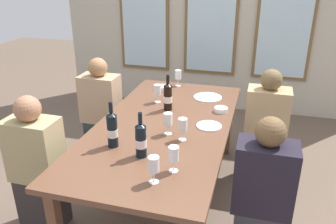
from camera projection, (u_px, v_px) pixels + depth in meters
ground_plane at (164, 198)px, 3.11m from camera, size 12.00×12.00×0.00m
back_wall_with_windows at (212, 4)px, 4.57m from camera, size 4.26×0.10×2.90m
dining_table at (164, 131)px, 2.84m from camera, size 1.06×2.13×0.74m
white_plate_0 at (209, 126)px, 2.76m from camera, size 0.20×0.20×0.01m
white_plate_1 at (208, 97)px, 3.36m from camera, size 0.27×0.27×0.01m
wine_bottle_0 at (140, 140)px, 2.29m from camera, size 0.08×0.08×0.32m
wine_bottle_1 at (112, 129)px, 2.42m from camera, size 0.08×0.08×0.34m
wine_bottle_2 at (168, 97)px, 3.03m from camera, size 0.08×0.08×0.32m
tasting_bowl_0 at (221, 110)px, 3.03m from camera, size 0.12×0.12×0.04m
tasting_bowl_1 at (162, 88)px, 3.56m from camera, size 0.14×0.14×0.04m
wine_glass_0 at (174, 154)px, 2.12m from camera, size 0.07×0.07×0.17m
wine_glass_1 at (183, 126)px, 2.51m from camera, size 0.07×0.07×0.17m
wine_glass_2 at (178, 75)px, 3.64m from camera, size 0.07×0.07×0.17m
wine_glass_3 at (168, 120)px, 2.60m from camera, size 0.07×0.07×0.17m
wine_glass_4 at (154, 166)px, 2.01m from camera, size 0.07×0.07×0.17m
wine_glass_5 at (157, 90)px, 3.20m from camera, size 0.07×0.07×0.17m
seated_person_0 at (38, 169)px, 2.59m from camera, size 0.38×0.24×1.11m
seated_person_1 at (262, 198)px, 2.26m from camera, size 0.38×0.24×1.11m
seated_person_2 at (102, 113)px, 3.55m from camera, size 0.38×0.24×1.11m
seated_person_3 at (265, 130)px, 3.18m from camera, size 0.38×0.24×1.11m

